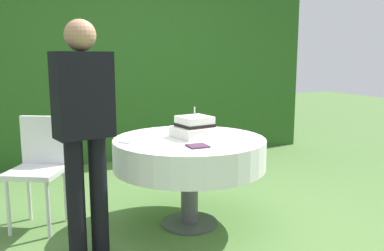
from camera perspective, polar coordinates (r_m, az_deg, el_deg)
The scene contains 10 objects.
ground_plane at distance 3.44m, azimuth -0.36°, elevation -13.73°, with size 20.00×20.00×0.00m, color #547A3D.
foliage_hedge at distance 5.57m, azimuth -10.11°, elevation 9.08°, with size 5.35×0.51×2.65m, color #28561E.
cake_table at distance 3.25m, azimuth -0.37°, elevation -3.94°, with size 1.22×1.22×0.72m.
wedding_cake at distance 3.26m, azimuth 0.38°, elevation -0.28°, with size 0.36×0.36×0.25m.
serving_plate_near at distance 3.69m, azimuth 0.29°, elevation -0.27°, with size 0.12×0.12×0.01m, color white.
serving_plate_far at distance 3.12m, azimuth -8.90°, elevation -2.20°, with size 0.15×0.15×0.01m, color white.
serving_plate_left at distance 3.64m, azimuth -2.33°, elevation -0.41°, with size 0.15×0.15×0.01m, color white.
napkin_stack at distance 2.92m, azimuth 0.80°, elevation -2.91°, with size 0.14×0.14×0.01m, color #4C2D47.
garden_chair at distance 3.49m, azimuth -20.65°, elevation -4.67°, with size 0.54×0.54×0.89m.
standing_person at distance 2.70m, azimuth -14.99°, elevation 0.02°, with size 0.40×0.28×1.60m.
Camera 1 is at (-1.17, -2.93, 1.36)m, focal length 37.73 mm.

